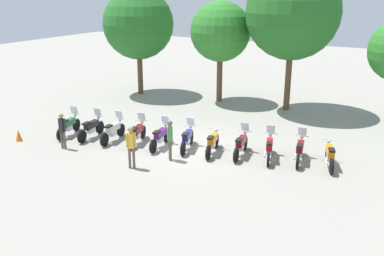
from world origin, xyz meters
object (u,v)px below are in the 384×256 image
(person_1, at_px, (62,128))
(person_2, at_px, (170,137))
(tree_2, at_px, (293,12))
(motorcycle_2, at_px, (113,131))
(motorcycle_10, at_px, (330,155))
(motorcycle_6, at_px, (212,142))
(person_0, at_px, (131,144))
(tree_1, at_px, (220,32))
(motorcycle_9, at_px, (300,150))
(motorcycle_8, at_px, (269,148))
(motorcycle_1, at_px, (91,128))
(motorcycle_0, at_px, (69,125))
(traffic_cone, at_px, (19,135))
(motorcycle_3, at_px, (137,133))
(motorcycle_7, at_px, (241,144))
(motorcycle_5, at_px, (187,138))
(motorcycle_4, at_px, (160,137))
(tree_0, at_px, (138,24))

(person_1, bearing_deg, person_2, 101.03)
(person_1, distance_m, person_2, 5.17)
(person_1, height_order, tree_2, tree_2)
(motorcycle_2, xyz_separation_m, motorcycle_10, (9.83, 1.92, -0.01))
(motorcycle_6, xyz_separation_m, person_0, (-2.14, -3.13, 0.57))
(motorcycle_2, xyz_separation_m, tree_1, (1.12, 9.45, 3.94))
(tree_1, bearing_deg, motorcycle_9, -45.52)
(motorcycle_8, bearing_deg, motorcycle_1, 83.42)
(motorcycle_0, height_order, traffic_cone, motorcycle_0)
(motorcycle_1, bearing_deg, person_1, 169.20)
(motorcycle_2, distance_m, motorcycle_6, 5.00)
(motorcycle_3, bearing_deg, motorcycle_10, -95.19)
(person_2, bearing_deg, motorcycle_8, 169.42)
(motorcycle_7, xyz_separation_m, tree_1, (-5.03, 8.22, 3.94))
(motorcycle_1, height_order, motorcycle_10, motorcycle_1)
(motorcycle_10, bearing_deg, motorcycle_1, 82.03)
(motorcycle_9, xyz_separation_m, person_0, (-5.82, -4.07, 0.55))
(motorcycle_3, height_order, motorcycle_7, same)
(motorcycle_5, bearing_deg, motorcycle_4, 91.16)
(motorcycle_2, height_order, person_0, person_0)
(motorcycle_3, distance_m, person_0, 3.03)
(motorcycle_9, xyz_separation_m, person_1, (-9.92, -3.79, 0.48))
(motorcycle_4, bearing_deg, tree_1, -1.19)
(person_0, relative_size, person_2, 1.01)
(motorcycle_2, bearing_deg, motorcycle_3, -84.71)
(motorcycle_9, distance_m, tree_0, 15.38)
(motorcycle_1, height_order, motorcycle_7, same)
(motorcycle_0, xyz_separation_m, motorcycle_3, (3.69, 0.73, 0.00))
(motorcycle_7, relative_size, tree_0, 0.31)
(motorcycle_2, xyz_separation_m, motorcycle_5, (3.68, 0.77, 0.00))
(motorcycle_3, xyz_separation_m, traffic_cone, (-5.24, -2.54, -0.24))
(motorcycle_7, distance_m, tree_2, 9.80)
(person_2, height_order, tree_1, tree_1)
(tree_0, bearing_deg, motorcycle_2, -62.18)
(person_0, bearing_deg, motorcycle_7, -76.66)
(person_2, bearing_deg, tree_2, -142.03)
(motorcycle_4, xyz_separation_m, motorcycle_9, (6.15, 1.44, 0.00))
(motorcycle_2, relative_size, tree_2, 0.26)
(motorcycle_0, bearing_deg, motorcycle_3, -93.72)
(motorcycle_8, relative_size, person_1, 1.25)
(tree_2, bearing_deg, motorcycle_8, -77.63)
(motorcycle_9, bearing_deg, motorcycle_10, -96.15)
(motorcycle_7, bearing_deg, motorcycle_8, -87.74)
(motorcycle_0, relative_size, motorcycle_1, 0.98)
(motorcycle_3, xyz_separation_m, tree_1, (-0.11, 9.15, 3.94))
(motorcycle_7, distance_m, person_1, 8.14)
(motorcycle_0, distance_m, motorcycle_5, 6.26)
(tree_1, bearing_deg, person_2, -75.78)
(motorcycle_8, height_order, tree_1, tree_1)
(motorcycle_3, bearing_deg, tree_0, 18.90)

